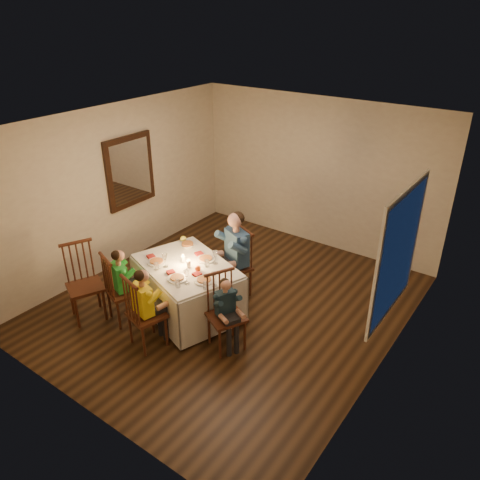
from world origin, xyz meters
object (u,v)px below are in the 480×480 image
Objects in this scene: chair_adult at (235,293)px; adult at (235,293)px; child_green at (127,318)px; serving_bowl at (188,245)px; chair_extra at (90,316)px; child_teal at (227,346)px; chair_end at (227,346)px; chair_near_left at (127,318)px; dining_table at (187,279)px; child_yellow at (150,344)px; chair_near_right at (150,344)px.

adult is at bearing 113.82° from chair_adult.
adult reaches higher than child_green.
chair_extra is at bearing -118.14° from serving_bowl.
chair_extra is 2.03m from child_teal.
chair_near_left is at bearing 129.79° from chair_end.
dining_table is 1.00m from child_yellow.
chair_near_left is 0.00m from child_green.
serving_bowl is at bearing -57.68° from chair_near_right.
child_green is (-0.58, -0.64, -0.54)m from dining_table.
child_green is 1.52m from child_teal.
child_green is at bearing 129.79° from chair_end.
chair_near_right is 0.93× the size of child_yellow.
chair_near_left is at bearing -2.47° from child_yellow.
chair_adult is at bearing 58.06° from child_teal.
adult is at bearing 90.32° from dining_table.
chair_near_left is (-0.84, -1.40, 0.00)m from chair_adult.
child_green is 0.98× the size of child_yellow.
child_teal is at bearing -147.24° from child_green.
chair_extra is (-1.94, -0.61, 0.00)m from chair_end.
adult is (0.20, 1.60, 0.00)m from chair_near_right.
chair_adult is 1.04m from serving_bowl.
chair_adult is 0.78× the size of adult.
chair_adult is 1.63m from child_green.
serving_bowl is at bearing -125.32° from adult.
dining_table is 1.02m from chair_near_left.
chair_near_right is at bearing -177.33° from chair_near_left.
chair_end reaches higher than child_teal.
serving_bowl is (0.25, 1.04, 0.78)m from chair_near_left.
adult reaches higher than child_teal.
chair_near_right is 0.78× the size of adult.
child_teal is at bearing -34.92° from chair_adult.
adult is 1.63m from child_green.
dining_table is at bearing -70.82° from chair_near_right.
dining_table reaches higher than child_green.
chair_end is 4.87× the size of serving_bowl.
chair_extra reaches higher than chair_near_left.
child_green is at bearing -103.43° from serving_bowl.
adult is at bearing 30.85° from serving_bowl.
chair_near_right is (-0.20, -1.60, 0.00)m from chair_adult.
adult is 1.33× the size of child_teal.
chair_near_right is 0.68m from child_green.
child_teal is 1.62m from serving_bowl.
chair_adult is 2.11m from chair_extra.
serving_bowl reaches higher than chair_near_left.
child_green is at bearing -34.13° from chair_extra.
chair_extra is 5.22× the size of serving_bowl.
chair_near_right is at bearing -72.32° from serving_bowl.
child_yellow is (0.65, -0.20, 0.00)m from chair_near_left.
dining_table is 1.56× the size of child_yellow.
adult is at bearing 58.06° from chair_end.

